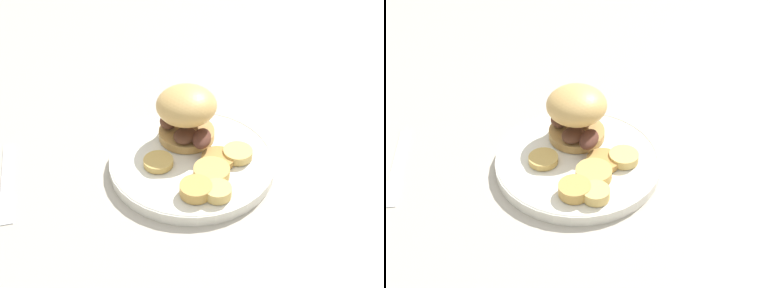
# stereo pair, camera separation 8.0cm
# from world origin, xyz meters

# --- Properties ---
(ground_plane) EXTENTS (4.00, 4.00, 0.00)m
(ground_plane) POSITION_xyz_m (0.00, 0.00, 0.00)
(ground_plane) COLOR #B2A899
(dinner_plate) EXTENTS (0.25, 0.25, 0.02)m
(dinner_plate) POSITION_xyz_m (0.00, 0.00, 0.01)
(dinner_plate) COLOR white
(dinner_plate) RESTS_ON ground_plane
(sandwich) EXTENTS (0.12, 0.10, 0.09)m
(sandwich) POSITION_xyz_m (-0.05, -0.02, 0.07)
(sandwich) COLOR tan
(sandwich) RESTS_ON dinner_plate
(potato_round_0) EXTENTS (0.05, 0.05, 0.02)m
(potato_round_0) POSITION_xyz_m (0.08, 0.02, 0.03)
(potato_round_0) COLOR tan
(potato_round_0) RESTS_ON dinner_plate
(potato_round_1) EXTENTS (0.05, 0.05, 0.01)m
(potato_round_1) POSITION_xyz_m (0.04, 0.03, 0.03)
(potato_round_1) COLOR tan
(potato_round_1) RESTS_ON dinner_plate
(potato_round_2) EXTENTS (0.04, 0.04, 0.02)m
(potato_round_2) POSITION_xyz_m (0.08, 0.05, 0.03)
(potato_round_2) COLOR #DBB766
(potato_round_2) RESTS_ON dinner_plate
(potato_round_3) EXTENTS (0.05, 0.05, 0.01)m
(potato_round_3) POSITION_xyz_m (0.01, 0.04, 0.02)
(potato_round_3) COLOR #BC8942
(potato_round_3) RESTS_ON dinner_plate
(potato_round_4) EXTENTS (0.04, 0.04, 0.01)m
(potato_round_4) POSITION_xyz_m (0.02, -0.05, 0.02)
(potato_round_4) COLOR tan
(potato_round_4) RESTS_ON dinner_plate
(potato_round_5) EXTENTS (0.04, 0.04, 0.01)m
(potato_round_5) POSITION_xyz_m (-0.01, 0.07, 0.03)
(potato_round_5) COLOR #DBB766
(potato_round_5) RESTS_ON dinner_plate
(fork) EXTENTS (0.17, 0.08, 0.00)m
(fork) POSITION_xyz_m (0.08, -0.27, 0.00)
(fork) COLOR silver
(fork) RESTS_ON ground_plane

